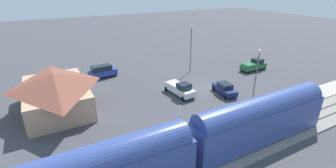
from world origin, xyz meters
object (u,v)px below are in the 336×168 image
object	(u,v)px
suv_blue	(102,71)
pedestrian_on_platform	(261,107)
pedestrian_waiting_far	(226,120)
pickup_green	(254,65)
light_pole_near_platform	(257,70)
light_pole_lot_center	(191,44)
passenger_train	(191,142)
pickup_white	(180,88)
sedan_navy	(225,88)
station_building	(56,91)

from	to	relation	value
suv_blue	pedestrian_on_platform	bearing A→B (deg)	-149.04
pedestrian_waiting_far	pickup_green	bearing A→B (deg)	-54.14
pedestrian_waiting_far	light_pole_near_platform	size ratio (longest dim) A/B	0.22
light_pole_lot_center	pedestrian_on_platform	bearing A→B (deg)	175.25
passenger_train	pickup_white	bearing A→B (deg)	-27.80
passenger_train	pedestrian_on_platform	size ratio (longest dim) A/B	19.77
suv_blue	light_pole_near_platform	bearing A→B (deg)	-141.41
suv_blue	sedan_navy	world-z (taller)	suv_blue
pickup_green	pedestrian_waiting_far	bearing A→B (deg)	125.86
station_building	passenger_train	bearing A→B (deg)	-152.62
suv_blue	light_pole_near_platform	world-z (taller)	light_pole_near_platform
suv_blue	pickup_green	distance (m)	28.67
light_pole_near_platform	suv_blue	bearing A→B (deg)	38.59
passenger_train	pickup_white	size ratio (longest dim) A/B	6.05
suv_blue	light_pole_lot_center	world-z (taller)	light_pole_lot_center
passenger_train	pedestrian_on_platform	bearing A→B (deg)	-74.47
sedan_navy	pickup_green	xyz separation A→B (m)	(5.77, -12.23, 0.15)
suv_blue	sedan_navy	distance (m)	21.61
pedestrian_on_platform	light_pole_lot_center	world-z (taller)	light_pole_lot_center
station_building	light_pole_lot_center	size ratio (longest dim) A/B	1.47
light_pole_near_platform	sedan_navy	bearing A→B (deg)	19.84
passenger_train	sedan_navy	bearing A→B (deg)	-50.85
station_building	pedestrian_waiting_far	world-z (taller)	station_building
pedestrian_on_platform	light_pole_lot_center	distance (m)	18.94
passenger_train	suv_blue	xyz separation A→B (m)	(26.96, 1.05, -1.71)
pedestrian_waiting_far	suv_blue	xyz separation A→B (m)	(23.68, 8.13, -0.13)
station_building	pedestrian_on_platform	world-z (taller)	station_building
pedestrian_waiting_far	light_pole_lot_center	xyz separation A→B (m)	(18.75, -7.41, 4.11)
station_building	light_pole_lot_center	xyz separation A→B (m)	(4.03, -23.81, 2.76)
pedestrian_on_platform	passenger_train	bearing A→B (deg)	105.53
station_building	suv_blue	xyz separation A→B (m)	(8.96, -8.27, -1.48)
sedan_navy	pickup_white	bearing A→B (deg)	64.11
pickup_white	light_pole_near_platform	size ratio (longest dim) A/B	0.72
suv_blue	pickup_green	xyz separation A→B (m)	(-10.19, -26.80, -0.12)
station_building	pedestrian_waiting_far	bearing A→B (deg)	-131.90
pedestrian_on_platform	sedan_navy	world-z (taller)	pedestrian_on_platform
pedestrian_on_platform	light_pole_near_platform	xyz separation A→B (m)	(3.20, -2.08, 3.61)
passenger_train	light_pole_lot_center	bearing A→B (deg)	-33.34
pedestrian_on_platform	pickup_white	size ratio (longest dim) A/B	0.31
pedestrian_on_platform	pedestrian_waiting_far	world-z (taller)	same
pedestrian_waiting_far	pickup_white	size ratio (longest dim) A/B	0.31
suv_blue	light_pole_near_platform	size ratio (longest dim) A/B	0.65
passenger_train	pickup_green	size ratio (longest dim) A/B	6.17
pedestrian_on_platform	pedestrian_waiting_far	distance (m)	5.89
pedestrian_waiting_far	sedan_navy	size ratio (longest dim) A/B	0.36
station_building	pedestrian_on_platform	bearing A→B (deg)	-122.87
sedan_navy	pickup_green	bearing A→B (deg)	-64.76
pickup_green	light_pole_lot_center	xyz separation A→B (m)	(5.26, 11.26, 4.36)
pickup_green	light_pole_near_platform	size ratio (longest dim) A/B	0.71
passenger_train	light_pole_near_platform	bearing A→B (deg)	-65.67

